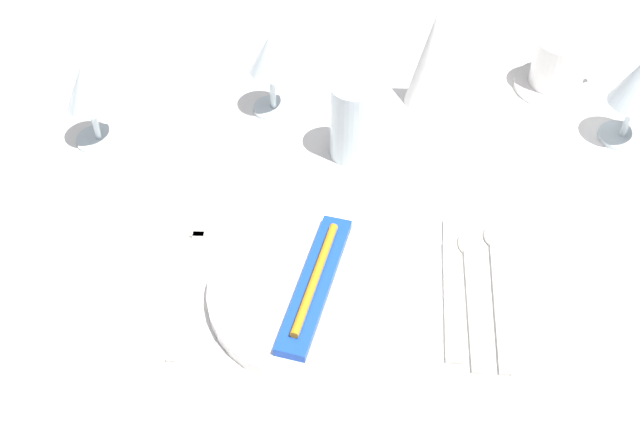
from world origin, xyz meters
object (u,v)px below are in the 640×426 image
Objects in this scene: fork_outer at (190,275)px; wine_glass_left at (271,58)px; drink_tumbler at (353,125)px; dinner_knife at (451,290)px; spoon_dessert at (498,276)px; coffee_cup_left at (561,62)px; toothbrush_package at (315,283)px; spoon_soup at (471,280)px; napkin_folded at (432,59)px; dinner_plate at (315,292)px; wine_glass_right at (87,91)px.

wine_glass_left is (0.07, 0.33, 0.09)m from fork_outer.
dinner_knife is at bearing -63.71° from drink_tumbler.
drink_tumbler is at bearing 128.94° from spoon_dessert.
coffee_cup_left is at bearing 9.90° from wine_glass_left.
coffee_cup_left is (0.35, 0.43, 0.02)m from toothbrush_package.
spoon_dessert is 0.29m from drink_tumbler.
spoon_dessert reaches higher than fork_outer.
toothbrush_package reaches higher than spoon_soup.
drink_tumbler is (0.04, 0.26, 0.02)m from toothbrush_package.
napkin_folded is at bearing 47.89° from drink_tumbler.
fork_outer is at bearing -102.37° from wine_glass_left.
dinner_plate is 0.22m from spoon_dessert.
drink_tumbler reaches higher than fork_outer.
spoon_dessert is at bearing -51.06° from drink_tumbler.
wine_glass_right is at bearing 156.90° from spoon_dessert.
coffee_cup_left is at bearing 28.42° from drink_tumbler.
napkin_folded is at bearing -167.30° from coffee_cup_left.
fork_outer is 1.98× the size of drink_tumbler.
napkin_folded reaches higher than fork_outer.
coffee_cup_left is 0.70m from wine_glass_right.
wine_glass_right is (-0.33, 0.27, 0.06)m from toothbrush_package.
napkin_folded is (0.48, 0.11, -0.01)m from wine_glass_right.
napkin_folded is (-0.01, 0.37, 0.07)m from dinner_knife.
fork_outer is 1.75× the size of wine_glass_right.
napkin_folded is at bearing 101.10° from spoon_dessert.
spoon_soup is (0.34, 0.01, 0.00)m from fork_outer.
spoon_soup is 0.28m from drink_tumbler.
fork_outer is at bearing -141.10° from coffee_cup_left.
coffee_cup_left is 0.44m from wine_glass_left.
drink_tumbler is (0.36, -0.01, -0.04)m from wine_glass_right.
spoon_soup is 1.64× the size of wine_glass_right.
spoon_soup is 1.85× the size of drink_tumbler.
fork_outer is 0.31m from drink_tumbler.
wine_glass_right reaches higher than fork_outer.
napkin_folded is at bearing 49.94° from fork_outer.
fork_outer is at bearing -177.53° from spoon_dessert.
wine_glass_left is at bearing 129.55° from spoon_soup.
fork_outer is at bearing 171.06° from toothbrush_package.
coffee_cup_left is (0.16, 0.40, 0.05)m from spoon_soup.
napkin_folded reaches higher than dinner_knife.
toothbrush_package is at bearing -8.94° from fork_outer.
dinner_knife is at bearing -88.42° from napkin_folded.
drink_tumbler is at bearing -37.90° from wine_glass_left.
spoon_soup is at bearing 9.88° from dinner_plate.
dinner_plate is 1.20× the size of toothbrush_package.
coffee_cup_left is at bearing 65.45° from dinner_knife.
dinner_knife is (0.16, 0.02, -0.02)m from toothbrush_package.
toothbrush_package is at bearing -77.23° from wine_glass_left.
dinner_knife is (0.31, -0.01, 0.00)m from fork_outer.
toothbrush_package is 0.56m from coffee_cup_left.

